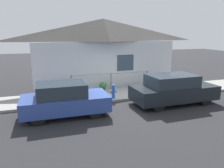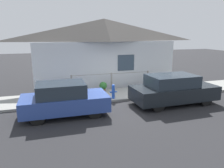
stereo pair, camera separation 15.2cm
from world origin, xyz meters
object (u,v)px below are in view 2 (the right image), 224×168
(car_left, at_px, (64,99))
(potted_plant_near_hydrant, at_px, (103,86))
(car_right, at_px, (173,90))
(fire_hydrant, at_px, (113,91))

(car_left, distance_m, potted_plant_near_hydrant, 3.83)
(car_left, bearing_deg, potted_plant_near_hydrant, 49.17)
(car_right, bearing_deg, fire_hydrant, 151.74)
(fire_hydrant, bearing_deg, car_right, -26.77)
(car_right, xyz_separation_m, fire_hydrant, (-2.70, 1.36, -0.22))
(car_left, height_order, fire_hydrant, car_left)
(car_left, bearing_deg, fire_hydrant, 27.18)
(fire_hydrant, xyz_separation_m, potted_plant_near_hydrant, (-0.15, 1.53, -0.09))
(car_right, xyz_separation_m, potted_plant_near_hydrant, (-2.85, 2.90, -0.31))
(car_left, xyz_separation_m, fire_hydrant, (2.64, 1.36, -0.20))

